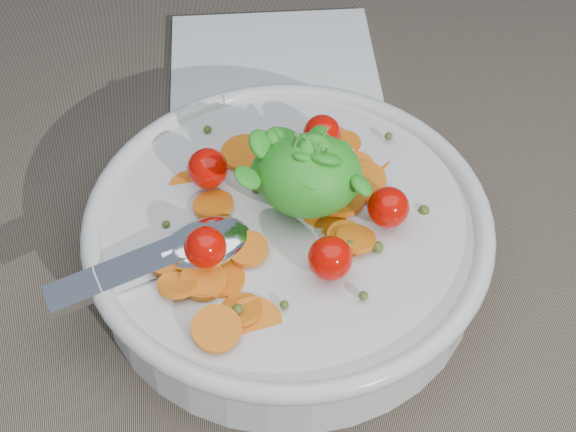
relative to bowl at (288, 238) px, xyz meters
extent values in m
plane|color=#796A56|center=(0.01, 0.02, -0.03)|extent=(6.00, 6.00, 0.00)
cylinder|color=silver|center=(0.00, 0.00, -0.01)|extent=(0.25, 0.25, 0.05)
torus|color=silver|center=(0.00, 0.00, 0.02)|extent=(0.27, 0.27, 0.01)
cylinder|color=silver|center=(0.00, 0.00, -0.03)|extent=(0.13, 0.13, 0.01)
cylinder|color=brown|center=(0.00, 0.00, -0.01)|extent=(0.23, 0.23, 0.04)
cylinder|color=orange|center=(0.05, 0.04, 0.02)|extent=(0.03, 0.03, 0.01)
cylinder|color=orange|center=(-0.06, 0.04, 0.02)|extent=(0.04, 0.04, 0.01)
cylinder|color=orange|center=(0.02, 0.01, 0.02)|extent=(0.03, 0.03, 0.01)
cylinder|color=orange|center=(-0.05, 0.02, 0.02)|extent=(0.03, 0.03, 0.01)
cylinder|color=orange|center=(-0.05, -0.08, 0.02)|extent=(0.04, 0.04, 0.01)
cylinder|color=orange|center=(0.04, -0.02, 0.02)|extent=(0.03, 0.03, 0.01)
cylinder|color=orange|center=(-0.04, -0.07, 0.02)|extent=(0.03, 0.03, 0.01)
cylinder|color=orange|center=(0.04, 0.01, 0.02)|extent=(0.04, 0.04, 0.01)
cylinder|color=orange|center=(0.02, 0.05, 0.02)|extent=(0.03, 0.03, 0.00)
cylinder|color=orange|center=(-0.03, -0.03, 0.02)|extent=(0.04, 0.04, 0.01)
cylinder|color=orange|center=(0.02, 0.02, 0.01)|extent=(0.04, 0.04, 0.01)
cylinder|color=orange|center=(0.03, 0.01, 0.02)|extent=(0.04, 0.04, 0.01)
cylinder|color=orange|center=(-0.07, -0.05, 0.02)|extent=(0.03, 0.03, 0.01)
cylinder|color=orange|center=(0.03, -0.02, 0.02)|extent=(0.03, 0.03, 0.01)
cylinder|color=orange|center=(0.05, 0.02, 0.02)|extent=(0.04, 0.04, 0.01)
cylinder|color=orange|center=(0.03, -0.02, 0.02)|extent=(0.03, 0.03, 0.01)
cylinder|color=orange|center=(-0.02, 0.06, 0.02)|extent=(0.04, 0.04, 0.01)
cylinder|color=orange|center=(-0.03, -0.08, 0.02)|extent=(0.05, 0.05, 0.01)
cylinder|color=orange|center=(0.06, 0.05, 0.01)|extent=(0.04, 0.04, 0.01)
cylinder|color=orange|center=(0.05, 0.07, 0.02)|extent=(0.04, 0.04, 0.01)
cylinder|color=orange|center=(-0.06, -0.05, 0.02)|extent=(0.03, 0.03, 0.01)
cylinder|color=orange|center=(-0.05, -0.04, 0.02)|extent=(0.03, 0.03, 0.01)
cylinder|color=orange|center=(0.04, 0.07, 0.01)|extent=(0.03, 0.03, 0.01)
sphere|color=#45561C|center=(0.00, 0.06, 0.02)|extent=(0.01, 0.01, 0.01)
sphere|color=#45561C|center=(0.04, -0.03, 0.02)|extent=(0.01, 0.01, 0.01)
sphere|color=#45561C|center=(-0.04, -0.07, 0.02)|extent=(0.01, 0.01, 0.01)
sphere|color=#45561C|center=(0.08, 0.06, 0.02)|extent=(0.01, 0.01, 0.01)
sphere|color=#45561C|center=(0.05, -0.03, 0.02)|extent=(0.01, 0.01, 0.01)
sphere|color=#45561C|center=(0.03, -0.02, 0.02)|extent=(0.01, 0.01, 0.01)
sphere|color=#45561C|center=(0.07, 0.01, 0.02)|extent=(0.01, 0.01, 0.01)
sphere|color=#45561C|center=(-0.05, 0.09, 0.02)|extent=(0.01, 0.01, 0.01)
sphere|color=#45561C|center=(-0.01, -0.07, 0.02)|extent=(0.01, 0.01, 0.01)
sphere|color=#45561C|center=(0.07, 0.01, 0.02)|extent=(0.00, 0.00, 0.00)
sphere|color=#45561C|center=(-0.08, 0.00, 0.02)|extent=(0.01, 0.01, 0.01)
sphere|color=#45561C|center=(0.07, 0.00, 0.02)|extent=(0.01, 0.01, 0.01)
sphere|color=#45561C|center=(-0.02, 0.03, 0.02)|extent=(0.01, 0.01, 0.01)
sphere|color=#45561C|center=(0.09, 0.00, 0.02)|extent=(0.01, 0.01, 0.01)
sphere|color=#45561C|center=(0.04, -0.07, 0.02)|extent=(0.01, 0.01, 0.01)
sphere|color=#45561C|center=(-0.05, -0.03, 0.02)|extent=(0.01, 0.01, 0.01)
sphere|color=#C60801|center=(0.06, -0.01, 0.03)|extent=(0.03, 0.03, 0.03)
sphere|color=#C60801|center=(0.03, 0.06, 0.03)|extent=(0.03, 0.03, 0.03)
sphere|color=#C60801|center=(-0.05, 0.04, 0.03)|extent=(0.03, 0.03, 0.03)
sphere|color=#C60801|center=(-0.05, -0.03, 0.03)|extent=(0.03, 0.03, 0.03)
sphere|color=#C60801|center=(0.02, -0.05, 0.03)|extent=(0.03, 0.03, 0.03)
ellipsoid|color=green|center=(0.01, 0.01, 0.05)|extent=(0.07, 0.06, 0.05)
ellipsoid|color=green|center=(0.00, 0.02, 0.04)|extent=(0.04, 0.04, 0.03)
ellipsoid|color=green|center=(0.01, 0.01, 0.06)|extent=(0.02, 0.02, 0.01)
ellipsoid|color=green|center=(0.02, 0.04, 0.05)|extent=(0.02, 0.02, 0.02)
ellipsoid|color=green|center=(0.01, 0.03, 0.05)|extent=(0.03, 0.03, 0.02)
ellipsoid|color=green|center=(0.00, 0.01, 0.06)|extent=(0.02, 0.02, 0.01)
ellipsoid|color=green|center=(0.04, 0.01, 0.04)|extent=(0.02, 0.02, 0.01)
ellipsoid|color=green|center=(0.01, -0.01, 0.06)|extent=(0.03, 0.03, 0.02)
ellipsoid|color=green|center=(0.00, 0.01, 0.05)|extent=(0.02, 0.02, 0.02)
ellipsoid|color=green|center=(0.04, -0.01, 0.06)|extent=(0.02, 0.02, 0.01)
ellipsoid|color=green|center=(0.01, 0.00, 0.07)|extent=(0.02, 0.02, 0.02)
ellipsoid|color=green|center=(0.02, 0.01, 0.07)|extent=(0.03, 0.03, 0.02)
ellipsoid|color=green|center=(0.01, 0.01, 0.07)|extent=(0.03, 0.03, 0.02)
ellipsoid|color=green|center=(0.01, 0.06, 0.04)|extent=(0.02, 0.02, 0.01)
ellipsoid|color=green|center=(-0.02, 0.00, 0.06)|extent=(0.02, 0.02, 0.02)
ellipsoid|color=green|center=(0.02, 0.01, 0.06)|extent=(0.02, 0.02, 0.01)
ellipsoid|color=green|center=(0.00, 0.03, 0.06)|extent=(0.02, 0.02, 0.02)
ellipsoid|color=green|center=(0.02, 0.02, 0.05)|extent=(0.03, 0.03, 0.02)
ellipsoid|color=green|center=(0.00, 0.02, 0.06)|extent=(0.02, 0.02, 0.01)
ellipsoid|color=green|center=(-0.01, 0.03, 0.06)|extent=(0.03, 0.03, 0.03)
ellipsoid|color=green|center=(0.01, 0.01, 0.06)|extent=(0.02, 0.02, 0.01)
ellipsoid|color=green|center=(0.02, 0.01, 0.06)|extent=(0.02, 0.02, 0.02)
ellipsoid|color=green|center=(0.02, 0.00, 0.07)|extent=(0.03, 0.03, 0.02)
ellipsoid|color=green|center=(0.01, 0.03, 0.04)|extent=(0.02, 0.02, 0.02)
ellipsoid|color=green|center=(0.03, 0.04, 0.04)|extent=(0.03, 0.03, 0.03)
ellipsoid|color=green|center=(0.04, 0.02, 0.05)|extent=(0.02, 0.03, 0.02)
cylinder|color=#4C8C33|center=(0.02, 0.01, 0.06)|extent=(0.02, 0.01, 0.04)
cylinder|color=#4C8C33|center=(0.02, 0.00, 0.06)|extent=(0.01, 0.01, 0.04)
cylinder|color=#4C8C33|center=(0.00, 0.02, 0.06)|extent=(0.01, 0.01, 0.04)
cylinder|color=#4C8C33|center=(0.00, 0.01, 0.06)|extent=(0.01, 0.00, 0.04)
cylinder|color=#4C8C33|center=(0.02, 0.01, 0.06)|extent=(0.00, 0.02, 0.04)
cylinder|color=#4C8C33|center=(0.02, 0.02, 0.06)|extent=(0.01, 0.01, 0.04)
ellipsoid|color=silver|center=(-0.05, -0.02, 0.02)|extent=(0.07, 0.06, 0.02)
cube|color=silver|center=(-0.10, -0.03, 0.02)|extent=(0.11, 0.05, 0.02)
cylinder|color=silver|center=(-0.07, -0.02, 0.02)|extent=(0.02, 0.02, 0.01)
cube|color=white|center=(0.01, 0.21, -0.03)|extent=(0.18, 0.16, 0.01)
camera|label=1|loc=(-0.04, -0.37, 0.45)|focal=55.00mm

